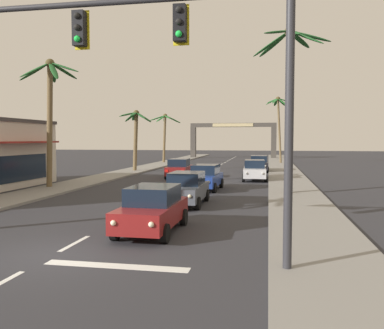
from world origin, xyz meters
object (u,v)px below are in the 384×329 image
at_px(palm_left_third, 136,128).
at_px(sedan_oncoming_far, 179,168).
at_px(sedan_fifth_in_queue, 205,177).
at_px(palm_right_second, 290,81).
at_px(traffic_signal_mast, 145,54).
at_px(palm_left_farthest, 165,126).
at_px(palm_left_second, 50,100).
at_px(sedan_parked_mid_kerb, 255,170).
at_px(palm_right_farthest, 278,114).
at_px(sedan_third_in_queue, 186,188).
at_px(sedan_lead_at_stop_bar, 152,209).
at_px(town_gateway_arch, 233,135).
at_px(sedan_parked_nearest_kerb, 259,164).

bearing_deg(palm_left_third, sedan_oncoming_far, -45.05).
relative_size(sedan_fifth_in_queue, palm_left_third, 0.71).
bearing_deg(palm_right_second, traffic_signal_mast, -106.39).
xyz_separation_m(traffic_signal_mast, sedan_fifth_in_queue, (-0.94, 16.45, -4.75)).
relative_size(sedan_fifth_in_queue, palm_left_farthest, 0.65).
height_order(palm_left_second, palm_left_third, palm_left_second).
bearing_deg(palm_left_third, sedan_parked_mid_kerb, -28.38).
distance_m(palm_left_third, palm_right_second, 21.25).
xyz_separation_m(palm_right_second, palm_right_farthest, (0.09, 31.82, -0.04)).
distance_m(palm_left_farthest, palm_right_second, 33.89).
relative_size(sedan_third_in_queue, palm_right_farthest, 0.49).
bearing_deg(sedan_lead_at_stop_bar, town_gateway_arch, 92.03).
height_order(traffic_signal_mast, sedan_lead_at_stop_bar, traffic_signal_mast).
bearing_deg(palm_left_third, sedan_lead_at_stop_bar, -70.35).
distance_m(sedan_parked_mid_kerb, palm_left_second, 16.61).
bearing_deg(sedan_parked_mid_kerb, palm_left_farthest, 121.35).
bearing_deg(sedan_lead_at_stop_bar, palm_left_third, 109.65).
height_order(sedan_parked_mid_kerb, palm_left_second, palm_left_second).
relative_size(sedan_parked_mid_kerb, palm_right_farthest, 0.49).
distance_m(sedan_oncoming_far, town_gateway_arch, 37.37).
distance_m(palm_left_farthest, palm_right_farthest, 15.76).
relative_size(sedan_parked_mid_kerb, palm_left_second, 0.51).
bearing_deg(sedan_fifth_in_queue, sedan_third_in_queue, -90.31).
bearing_deg(town_gateway_arch, palm_right_farthest, -63.00).
relative_size(traffic_signal_mast, sedan_lead_at_stop_bar, 2.58).
height_order(sedan_oncoming_far, sedan_parked_mid_kerb, same).
relative_size(traffic_signal_mast, palm_right_farthest, 1.25).
distance_m(sedan_lead_at_stop_bar, palm_left_farthest, 42.64).
xyz_separation_m(sedan_fifth_in_queue, sedan_parked_nearest_kerb, (3.15, 15.76, 0.00)).
height_order(palm_left_second, palm_right_second, palm_right_second).
distance_m(sedan_oncoming_far, palm_left_farthest, 22.30).
relative_size(sedan_lead_at_stop_bar, town_gateway_arch, 0.30).
relative_size(sedan_third_in_queue, sedan_parked_nearest_kerb, 0.99).
distance_m(palm_left_second, town_gateway_arch, 47.04).
xyz_separation_m(sedan_parked_nearest_kerb, palm_left_third, (-12.54, -2.15, 3.72)).
distance_m(sedan_lead_at_stop_bar, sedan_parked_mid_kerb, 19.79).
height_order(traffic_signal_mast, sedan_third_in_queue, traffic_signal_mast).
height_order(palm_left_third, palm_left_farthest, palm_left_farthest).
xyz_separation_m(sedan_fifth_in_queue, palm_right_second, (5.32, -1.55, 6.02)).
relative_size(sedan_lead_at_stop_bar, sedan_fifth_in_queue, 0.99).
xyz_separation_m(traffic_signal_mast, sedan_third_in_queue, (-0.97, 10.13, -4.75)).
xyz_separation_m(sedan_oncoming_far, sedan_parked_nearest_kerb, (6.64, 8.05, 0.00)).
xyz_separation_m(sedan_parked_mid_kerb, palm_left_farthest, (-13.18, 21.64, 4.29)).
xyz_separation_m(sedan_lead_at_stop_bar, town_gateway_arch, (-2.04, 57.56, 3.21)).
distance_m(palm_right_second, town_gateway_arch, 47.13).
relative_size(sedan_third_in_queue, sedan_oncoming_far, 0.99).
height_order(sedan_lead_at_stop_bar, palm_right_farthest, palm_right_farthest).
bearing_deg(traffic_signal_mast, palm_left_farthest, 103.85).
distance_m(sedan_parked_nearest_kerb, palm_right_farthest, 15.86).
distance_m(palm_left_third, palm_left_farthest, 14.97).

